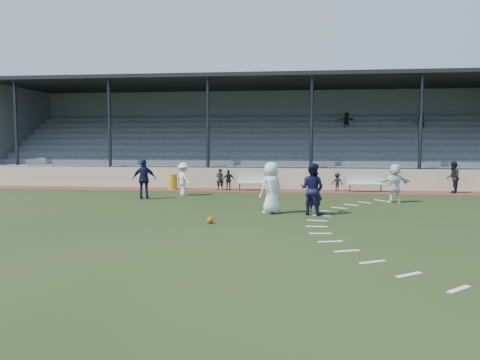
% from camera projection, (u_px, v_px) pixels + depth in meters
% --- Properties ---
extents(ground, '(90.00, 90.00, 0.00)m').
position_uv_depth(ground, '(231.00, 225.00, 15.76)').
color(ground, '#223114').
rests_on(ground, ground).
extents(cinder_track, '(34.00, 2.00, 0.02)m').
position_uv_depth(cinder_track, '(257.00, 191.00, 26.15)').
color(cinder_track, brown).
rests_on(cinder_track, ground).
extents(retaining_wall, '(34.00, 0.18, 1.20)m').
position_uv_depth(retaining_wall, '(259.00, 179.00, 27.14)').
color(retaining_wall, beige).
rests_on(retaining_wall, ground).
extents(bench_left, '(2.03, 0.69, 0.95)m').
position_uv_depth(bench_left, '(255.00, 180.00, 26.24)').
color(bench_left, silver).
rests_on(bench_left, cinder_track).
extents(bench_right, '(2.04, 0.75, 0.95)m').
position_uv_depth(bench_right, '(365.00, 181.00, 25.45)').
color(bench_right, silver).
rests_on(bench_right, cinder_track).
extents(trash_bin, '(0.54, 0.54, 0.86)m').
position_uv_depth(trash_bin, '(173.00, 182.00, 26.73)').
color(trash_bin, gold).
rests_on(trash_bin, cinder_track).
extents(football, '(0.23, 0.23, 0.23)m').
position_uv_depth(football, '(210.00, 220.00, 16.01)').
color(football, '#C75B0B').
rests_on(football, ground).
extents(player_white_lead, '(1.15, 1.12, 2.00)m').
position_uv_depth(player_white_lead, '(271.00, 188.00, 18.10)').
color(player_white_lead, white).
rests_on(player_white_lead, ground).
extents(player_navy_lead, '(0.70, 0.57, 1.66)m').
position_uv_depth(player_navy_lead, '(315.00, 192.00, 18.20)').
color(player_navy_lead, '#141537').
rests_on(player_navy_lead, ground).
extents(player_navy_mid, '(1.20, 1.10, 1.98)m').
position_uv_depth(player_navy_mid, '(312.00, 189.00, 17.78)').
color(player_navy_mid, '#141537').
rests_on(player_navy_mid, ground).
extents(player_white_wing, '(1.22, 1.20, 1.69)m').
position_uv_depth(player_white_wing, '(184.00, 179.00, 23.88)').
color(player_white_wing, white).
rests_on(player_white_wing, ground).
extents(player_navy_wing, '(1.20, 0.74, 1.91)m').
position_uv_depth(player_navy_wing, '(144.00, 179.00, 22.48)').
color(player_navy_wing, '#141537').
rests_on(player_navy_wing, ground).
extents(player_white_back, '(1.71, 0.92, 1.76)m').
position_uv_depth(player_white_back, '(395.00, 183.00, 21.25)').
color(player_white_back, white).
rests_on(player_white_back, ground).
extents(official, '(0.89, 0.99, 1.68)m').
position_uv_depth(official, '(453.00, 177.00, 24.85)').
color(official, black).
rests_on(official, cinder_track).
extents(sub_left_near, '(0.46, 0.32, 1.21)m').
position_uv_depth(sub_left_near, '(220.00, 179.00, 26.40)').
color(sub_left_near, black).
rests_on(sub_left_near, cinder_track).
extents(sub_left_far, '(0.72, 0.44, 1.15)m').
position_uv_depth(sub_left_far, '(229.00, 180.00, 26.14)').
color(sub_left_far, black).
rests_on(sub_left_far, cinder_track).
extents(sub_right, '(0.69, 0.45, 1.01)m').
position_uv_depth(sub_right, '(337.00, 182.00, 25.78)').
color(sub_right, black).
rests_on(sub_right, cinder_track).
extents(grandstand, '(34.60, 9.00, 6.61)m').
position_uv_depth(grandstand, '(264.00, 149.00, 31.66)').
color(grandstand, slate).
rests_on(grandstand, ground).
extents(penalty_arc, '(3.89, 14.63, 0.01)m').
position_uv_depth(penalty_arc, '(356.00, 227.00, 15.27)').
color(penalty_arc, white).
rests_on(penalty_arc, ground).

